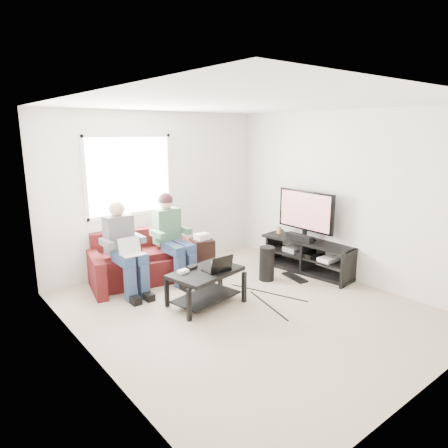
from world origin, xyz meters
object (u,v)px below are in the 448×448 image
at_px(tv, 305,212).
at_px(subwoofer, 267,263).
at_px(coffee_table, 206,280).
at_px(end_table, 202,253).
at_px(tv_stand, 308,258).
at_px(sofa, 142,262).

bearing_deg(tv, subwoofer, 176.69).
height_order(coffee_table, end_table, end_table).
distance_m(coffee_table, tv_stand, 2.10).
bearing_deg(tv, end_table, 140.15).
distance_m(sofa, tv_stand, 2.71).
bearing_deg(coffee_table, subwoofer, 6.42).
height_order(sofa, subwoofer, sofa).
relative_size(tv_stand, subwoofer, 3.10).
relative_size(tv_stand, tv, 1.51).
bearing_deg(tv_stand, subwoofer, 169.77).
xyz_separation_m(sofa, end_table, (1.03, -0.17, -0.01)).
bearing_deg(end_table, sofa, 170.43).
distance_m(tv_stand, end_table, 1.77).
bearing_deg(subwoofer, sofa, 141.38).
bearing_deg(subwoofer, coffee_table, -173.58).
relative_size(coffee_table, tv, 0.96).
distance_m(coffee_table, end_table, 1.43).
relative_size(tv_stand, end_table, 2.69).
xyz_separation_m(tv, subwoofer, (-0.81, 0.05, -0.72)).
bearing_deg(end_table, tv_stand, -42.29).
xyz_separation_m(coffee_table, subwoofer, (1.28, 0.14, -0.09)).
bearing_deg(coffee_table, end_table, 56.46).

